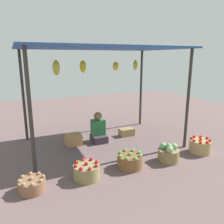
# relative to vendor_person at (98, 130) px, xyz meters

# --- Properties ---
(ground_plane) EXTENTS (14.00, 14.00, 0.00)m
(ground_plane) POSITION_rel_vendor_person_xyz_m (0.05, -0.15, -0.30)
(ground_plane) COLOR #695352
(market_stall_structure) EXTENTS (3.78, 2.40, 2.37)m
(market_stall_structure) POSITION_rel_vendor_person_xyz_m (0.04, -0.15, 1.90)
(market_stall_structure) COLOR #38332D
(market_stall_structure) RESTS_ON ground
(vendor_person) EXTENTS (0.36, 0.44, 0.78)m
(vendor_person) POSITION_rel_vendor_person_xyz_m (0.00, 0.00, 0.00)
(vendor_person) COLOR #3C303D
(vendor_person) RESTS_ON ground
(basket_potatoes) EXTENTS (0.44, 0.44, 0.26)m
(basket_potatoes) POSITION_rel_vendor_person_xyz_m (-1.79, -1.65, -0.19)
(basket_potatoes) COLOR brown
(basket_potatoes) RESTS_ON ground
(basket_red_apples) EXTENTS (0.48, 0.48, 0.32)m
(basket_red_apples) POSITION_rel_vendor_person_xyz_m (-0.85, -1.63, -0.16)
(basket_red_apples) COLOR olive
(basket_red_apples) RESTS_ON ground
(basket_green_apples) EXTENTS (0.50, 0.50, 0.32)m
(basket_green_apples) POSITION_rel_vendor_person_xyz_m (0.06, -1.59, -0.16)
(basket_green_apples) COLOR brown
(basket_green_apples) RESTS_ON ground
(basket_cabbages) EXTENTS (0.44, 0.44, 0.39)m
(basket_cabbages) POSITION_rel_vendor_person_xyz_m (0.94, -1.67, -0.13)
(basket_cabbages) COLOR olive
(basket_cabbages) RESTS_ON ground
(basket_red_tomatoes) EXTENTS (0.48, 0.48, 0.36)m
(basket_red_tomatoes) POSITION_rel_vendor_person_xyz_m (1.88, -1.61, -0.14)
(basket_red_tomatoes) COLOR #A78756
(basket_red_tomatoes) RESTS_ON ground
(wooden_crate_near_vendor) EXTENTS (0.40, 0.25, 0.20)m
(wooden_crate_near_vendor) POSITION_rel_vendor_person_xyz_m (0.87, 0.09, -0.20)
(wooden_crate_near_vendor) COLOR #977A49
(wooden_crate_near_vendor) RESTS_ON ground
(wooden_crate_stacked_rear) EXTENTS (0.38, 0.35, 0.27)m
(wooden_crate_stacked_rear) POSITION_rel_vendor_person_xyz_m (-0.65, 0.04, -0.16)
(wooden_crate_stacked_rear) COLOR #AD7F4E
(wooden_crate_stacked_rear) RESTS_ON ground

